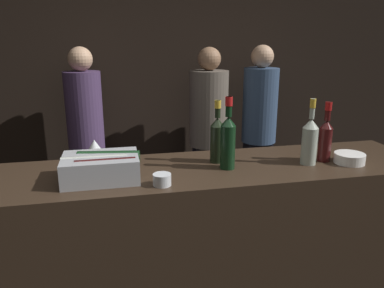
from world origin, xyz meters
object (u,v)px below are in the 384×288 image
(bowl_white, at_px, (349,158))
(red_wine_bottle_burgundy, at_px, (228,139))
(person_blond_tee, at_px, (259,123))
(candle_votive, at_px, (162,180))
(person_grey_polo, at_px, (86,130))
(person_in_hoodie, at_px, (208,127))
(wine_glass, at_px, (95,146))
(red_wine_bottle_tall, at_px, (325,137))
(ice_bin_with_bottles, at_px, (101,166))
(champagne_bottle, at_px, (217,137))
(rose_wine_bottle, at_px, (310,139))

(bowl_white, height_order, red_wine_bottle_burgundy, red_wine_bottle_burgundy)
(person_blond_tee, bearing_deg, candle_votive, 156.10)
(person_grey_polo, bearing_deg, person_in_hoodie, 163.84)
(wine_glass, height_order, red_wine_bottle_tall, red_wine_bottle_tall)
(person_grey_polo, bearing_deg, ice_bin_with_bottles, 83.96)
(champagne_bottle, xyz_separation_m, person_blond_tee, (0.85, 1.49, -0.29))
(champagne_bottle, relative_size, red_wine_bottle_burgundy, 0.91)
(candle_votive, bearing_deg, wine_glass, 129.79)
(candle_votive, height_order, person_blond_tee, person_blond_tee)
(red_wine_bottle_tall, bearing_deg, champagne_bottle, 169.52)
(champagne_bottle, bearing_deg, red_wine_bottle_tall, -10.48)
(wine_glass, bearing_deg, person_grey_polo, 95.60)
(rose_wine_bottle, bearing_deg, champagne_bottle, 163.83)
(ice_bin_with_bottles, height_order, champagne_bottle, champagne_bottle)
(bowl_white, height_order, champagne_bottle, champagne_bottle)
(ice_bin_with_bottles, xyz_separation_m, champagne_bottle, (0.60, 0.14, 0.07))
(ice_bin_with_bottles, distance_m, person_blond_tee, 2.18)
(champagne_bottle, height_order, person_grey_polo, person_grey_polo)
(ice_bin_with_bottles, relative_size, red_wine_bottle_tall, 1.14)
(candle_votive, bearing_deg, champagne_bottle, 39.23)
(bowl_white, distance_m, person_blond_tee, 1.67)
(wine_glass, distance_m, red_wine_bottle_tall, 1.22)
(rose_wine_bottle, bearing_deg, red_wine_bottle_burgundy, 177.12)
(candle_votive, relative_size, person_blond_tee, 0.05)
(ice_bin_with_bottles, relative_size, red_wine_bottle_burgundy, 1.00)
(wine_glass, height_order, person_grey_polo, person_grey_polo)
(red_wine_bottle_burgundy, xyz_separation_m, person_grey_polo, (-0.80, 1.69, -0.31))
(person_grey_polo, bearing_deg, rose_wine_bottle, 113.78)
(person_blond_tee, bearing_deg, wine_glass, 143.27)
(wine_glass, height_order, red_wine_bottle_burgundy, red_wine_bottle_burgundy)
(red_wine_bottle_tall, bearing_deg, red_wine_bottle_burgundy, -179.31)
(wine_glass, xyz_separation_m, red_wine_bottle_burgundy, (0.66, -0.20, 0.05))
(bowl_white, bearing_deg, person_grey_polo, 129.90)
(person_blond_tee, bearing_deg, champagne_bottle, 160.26)
(wine_glass, height_order, rose_wine_bottle, rose_wine_bottle)
(ice_bin_with_bottles, bearing_deg, rose_wine_bottle, 0.15)
(rose_wine_bottle, height_order, person_in_hoodie, person_in_hoodie)
(red_wine_bottle_tall, height_order, person_blond_tee, person_blond_tee)
(bowl_white, relative_size, champagne_bottle, 0.48)
(ice_bin_with_bottles, bearing_deg, red_wine_bottle_burgundy, 2.29)
(champagne_bottle, relative_size, person_blond_tee, 0.20)
(rose_wine_bottle, xyz_separation_m, person_blond_tee, (0.39, 1.62, -0.29))
(red_wine_bottle_tall, xyz_separation_m, person_in_hoodie, (-0.22, 1.60, -0.30))
(champagne_bottle, distance_m, person_in_hoodie, 1.57)
(red_wine_bottle_burgundy, distance_m, person_blond_tee, 1.83)
(ice_bin_with_bottles, xyz_separation_m, person_in_hoodie, (0.94, 1.63, -0.24))
(person_grey_polo, bearing_deg, bowl_white, 117.78)
(red_wine_bottle_burgundy, bearing_deg, ice_bin_with_bottles, -177.71)
(bowl_white, height_order, wine_glass, wine_glass)
(wine_glass, distance_m, person_blond_tee, 2.05)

